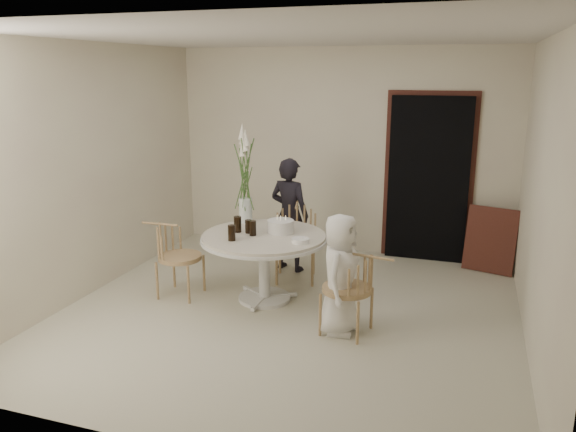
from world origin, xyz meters
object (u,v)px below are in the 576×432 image
(chair_left, at_px, (170,249))
(flower_vase, at_px, (245,176))
(girl, at_px, (290,215))
(boy, at_px, (340,274))
(table, at_px, (264,245))
(chair_far, at_px, (296,230))
(birthday_cake, at_px, (281,226))
(chair_right, at_px, (359,282))

(chair_left, bearing_deg, flower_vase, -49.57)
(girl, height_order, boy, girl)
(table, height_order, chair_far, chair_far)
(chair_far, xyz_separation_m, flower_vase, (-0.48, -0.39, 0.68))
(boy, bearing_deg, chair_far, 35.55)
(girl, height_order, birthday_cake, girl)
(table, relative_size, flower_vase, 1.20)
(chair_far, relative_size, boy, 0.77)
(chair_left, xyz_separation_m, birthday_cake, (1.16, 0.31, 0.27))
(table, bearing_deg, boy, -27.71)
(chair_left, height_order, flower_vase, flower_vase)
(chair_left, distance_m, girl, 1.54)
(chair_right, xyz_separation_m, flower_vase, (-1.49, 0.91, 0.74))
(table, xyz_separation_m, boy, (0.94, -0.49, -0.04))
(flower_vase, bearing_deg, chair_left, -138.46)
(chair_left, xyz_separation_m, girl, (0.98, 1.17, 0.17))
(birthday_cake, bearing_deg, chair_left, -165.31)
(table, xyz_separation_m, girl, (-0.05, 1.00, 0.08))
(chair_right, xyz_separation_m, boy, (-0.18, 0.01, 0.05))
(chair_far, height_order, birthday_cake, birthday_cake)
(chair_far, distance_m, girl, 0.28)
(girl, bearing_deg, table, 105.57)
(boy, relative_size, flower_vase, 1.03)
(chair_right, bearing_deg, chair_far, -132.91)
(flower_vase, bearing_deg, birthday_cake, -28.02)
(chair_far, bearing_deg, table, -111.55)
(table, xyz_separation_m, chair_far, (0.11, 0.80, -0.04))
(boy, distance_m, birthday_cake, 1.04)
(birthday_cake, bearing_deg, table, -136.53)
(birthday_cake, bearing_deg, chair_far, 92.87)
(chair_right, relative_size, flower_vase, 0.72)
(boy, relative_size, birthday_cake, 4.09)
(chair_right, bearing_deg, girl, -133.07)
(table, bearing_deg, chair_right, -24.27)
(table, distance_m, chair_left, 1.04)
(flower_vase, bearing_deg, chair_right, -31.37)
(chair_left, xyz_separation_m, boy, (1.96, -0.32, 0.05))
(chair_far, relative_size, chair_left, 1.09)
(table, bearing_deg, chair_left, -170.41)
(boy, bearing_deg, table, 65.03)
(boy, xyz_separation_m, flower_vase, (-1.31, 0.90, 0.68))
(chair_left, bearing_deg, girl, -40.92)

